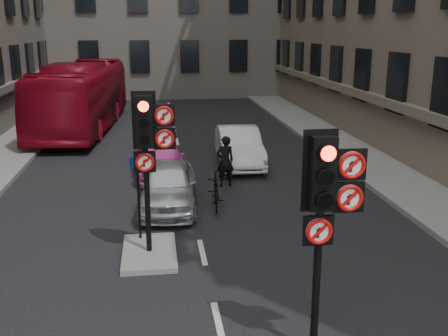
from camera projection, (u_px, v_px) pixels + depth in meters
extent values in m
cube|color=gray|center=(376.00, 162.00, 19.61)|extent=(3.00, 50.00, 0.16)
cube|color=gray|center=(149.00, 253.00, 11.84)|extent=(1.20, 2.00, 0.12)
cylinder|color=black|center=(316.00, 283.00, 8.05)|extent=(0.12, 0.12, 2.40)
cube|color=black|center=(322.00, 173.00, 7.59)|extent=(0.36, 0.28, 1.10)
cube|color=black|center=(319.00, 171.00, 7.72)|extent=(0.52, 0.03, 1.25)
cylinder|color=#FF1407|center=(329.00, 154.00, 7.27)|extent=(0.22, 0.01, 0.22)
cylinder|color=black|center=(327.00, 178.00, 7.36)|extent=(0.22, 0.01, 0.22)
cylinder|color=black|center=(326.00, 201.00, 7.45)|extent=(0.22, 0.01, 0.22)
cube|color=black|center=(351.00, 165.00, 7.59)|extent=(0.47, 0.05, 0.47)
cylinder|color=white|center=(352.00, 165.00, 7.56)|extent=(0.41, 0.02, 0.41)
torus|color=#BF0C0A|center=(352.00, 165.00, 7.54)|extent=(0.41, 0.06, 0.41)
cube|color=#BF0C0A|center=(352.00, 166.00, 7.54)|extent=(0.25, 0.01, 0.25)
cube|color=black|center=(349.00, 197.00, 7.73)|extent=(0.47, 0.05, 0.47)
cylinder|color=white|center=(350.00, 198.00, 7.69)|extent=(0.41, 0.02, 0.41)
torus|color=#BF0C0A|center=(350.00, 198.00, 7.67)|extent=(0.41, 0.06, 0.41)
cube|color=#BF0C0A|center=(350.00, 199.00, 7.67)|extent=(0.25, 0.01, 0.25)
cube|color=black|center=(318.00, 230.00, 7.80)|extent=(0.47, 0.05, 0.47)
cylinder|color=white|center=(319.00, 231.00, 7.76)|extent=(0.41, 0.02, 0.41)
torus|color=#BF0C0A|center=(319.00, 232.00, 7.75)|extent=(0.41, 0.06, 0.41)
cube|color=#BF0C0A|center=(319.00, 232.00, 7.74)|extent=(0.25, 0.01, 0.25)
cylinder|color=black|center=(147.00, 200.00, 11.51)|extent=(0.12, 0.12, 2.40)
cube|color=black|center=(144.00, 121.00, 11.05)|extent=(0.36, 0.28, 1.10)
cube|color=black|center=(144.00, 120.00, 11.18)|extent=(0.52, 0.03, 1.25)
cylinder|color=#FF1407|center=(143.00, 106.00, 10.72)|extent=(0.22, 0.02, 0.22)
cylinder|color=black|center=(144.00, 123.00, 10.82)|extent=(0.22, 0.02, 0.22)
cylinder|color=black|center=(145.00, 140.00, 10.91)|extent=(0.22, 0.02, 0.22)
cube|color=black|center=(164.00, 115.00, 11.05)|extent=(0.47, 0.05, 0.47)
cylinder|color=white|center=(164.00, 116.00, 11.02)|extent=(0.41, 0.02, 0.41)
torus|color=#BF0C0A|center=(164.00, 116.00, 11.00)|extent=(0.41, 0.06, 0.41)
cube|color=#BF0C0A|center=(164.00, 116.00, 11.00)|extent=(0.25, 0.02, 0.25)
cube|color=black|center=(165.00, 139.00, 11.19)|extent=(0.47, 0.05, 0.47)
cylinder|color=white|center=(165.00, 139.00, 11.15)|extent=(0.41, 0.02, 0.41)
torus|color=#BF0C0A|center=(165.00, 139.00, 11.13)|extent=(0.41, 0.06, 0.41)
cube|color=#BF0C0A|center=(165.00, 139.00, 11.13)|extent=(0.25, 0.02, 0.25)
cube|color=black|center=(145.00, 162.00, 11.26)|extent=(0.47, 0.05, 0.47)
cylinder|color=white|center=(145.00, 162.00, 11.22)|extent=(0.41, 0.02, 0.41)
torus|color=#BF0C0A|center=(145.00, 162.00, 11.21)|extent=(0.41, 0.06, 0.41)
cube|color=#BF0C0A|center=(145.00, 163.00, 11.20)|extent=(0.25, 0.02, 0.25)
imported|color=#B4B8BD|center=(169.00, 185.00, 14.82)|extent=(1.85, 3.97, 1.32)
imported|color=white|center=(239.00, 146.00, 19.45)|extent=(1.60, 4.25, 1.39)
imported|color=#CB3B9A|center=(160.00, 159.00, 18.09)|extent=(1.91, 4.14, 1.17)
imported|color=maroon|center=(82.00, 96.00, 25.97)|extent=(3.69, 12.05, 3.31)
imported|color=black|center=(216.00, 191.00, 14.84)|extent=(0.63, 1.73, 1.02)
imported|color=black|center=(225.00, 161.00, 16.77)|extent=(0.68, 0.52, 1.66)
cylinder|color=black|center=(139.00, 199.00, 12.26)|extent=(0.06, 0.06, 1.97)
cube|color=navy|center=(137.00, 163.00, 11.98)|extent=(0.35, 0.07, 0.28)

